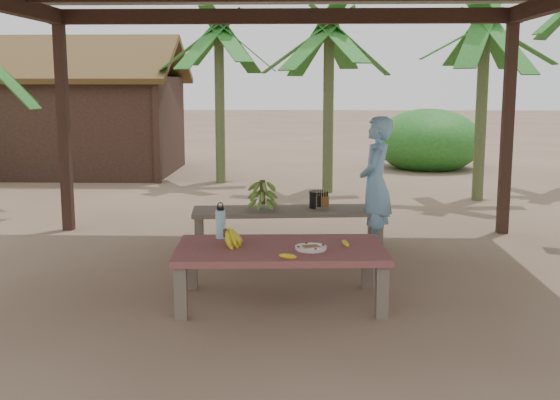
{
  "coord_description": "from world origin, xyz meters",
  "views": [
    {
      "loc": [
        0.28,
        -6.56,
        1.92
      ],
      "look_at": [
        0.04,
        0.01,
        0.8
      ],
      "focal_mm": 45.0,
      "sensor_mm": 36.0,
      "label": 1
    }
  ],
  "objects_px": {
    "ripe_banana_bunch": "(225,237)",
    "plate": "(311,248)",
    "bench": "(288,214)",
    "woman": "(376,184)",
    "water_flask": "(221,223)",
    "work_table": "(281,254)",
    "cooking_pot": "(319,200)"
  },
  "relations": [
    {
      "from": "plate",
      "to": "cooking_pot",
      "type": "bearing_deg",
      "value": 87.25
    },
    {
      "from": "ripe_banana_bunch",
      "to": "cooking_pot",
      "type": "xyz_separation_m",
      "value": [
        0.85,
        2.17,
        -0.04
      ]
    },
    {
      "from": "cooking_pot",
      "to": "work_table",
      "type": "bearing_deg",
      "value": -99.71
    },
    {
      "from": "plate",
      "to": "water_flask",
      "type": "xyz_separation_m",
      "value": [
        -0.82,
        0.43,
        0.12
      ]
    },
    {
      "from": "plate",
      "to": "cooking_pot",
      "type": "xyz_separation_m",
      "value": [
        0.11,
        2.28,
        0.03
      ]
    },
    {
      "from": "bench",
      "to": "woman",
      "type": "xyz_separation_m",
      "value": [
        1.0,
        -0.06,
        0.37
      ]
    },
    {
      "from": "ripe_banana_bunch",
      "to": "bench",
      "type": "bearing_deg",
      "value": 76.55
    },
    {
      "from": "ripe_banana_bunch",
      "to": "woman",
      "type": "distance_m",
      "value": 2.52
    },
    {
      "from": "cooking_pot",
      "to": "woman",
      "type": "height_order",
      "value": "woman"
    },
    {
      "from": "water_flask",
      "to": "woman",
      "type": "xyz_separation_m",
      "value": [
        1.57,
        1.7,
        0.12
      ]
    },
    {
      "from": "bench",
      "to": "cooking_pot",
      "type": "xyz_separation_m",
      "value": [
        0.36,
        0.09,
        0.15
      ]
    },
    {
      "from": "plate",
      "to": "water_flask",
      "type": "height_order",
      "value": "water_flask"
    },
    {
      "from": "plate",
      "to": "bench",
      "type": "bearing_deg",
      "value": 96.46
    },
    {
      "from": "water_flask",
      "to": "work_table",
      "type": "bearing_deg",
      "value": -29.9
    },
    {
      "from": "water_flask",
      "to": "woman",
      "type": "bearing_deg",
      "value": 47.23
    },
    {
      "from": "work_table",
      "to": "plate",
      "type": "distance_m",
      "value": 0.3
    },
    {
      "from": "bench",
      "to": "woman",
      "type": "bearing_deg",
      "value": -9.12
    },
    {
      "from": "work_table",
      "to": "water_flask",
      "type": "distance_m",
      "value": 0.68
    },
    {
      "from": "water_flask",
      "to": "cooking_pot",
      "type": "xyz_separation_m",
      "value": [
        0.93,
        1.85,
        -0.1
      ]
    },
    {
      "from": "bench",
      "to": "plate",
      "type": "relative_size",
      "value": 8.24
    },
    {
      "from": "bench",
      "to": "woman",
      "type": "relative_size",
      "value": 1.47
    },
    {
      "from": "work_table",
      "to": "water_flask",
      "type": "height_order",
      "value": "water_flask"
    },
    {
      "from": "cooking_pot",
      "to": "woman",
      "type": "distance_m",
      "value": 0.7
    },
    {
      "from": "ripe_banana_bunch",
      "to": "cooking_pot",
      "type": "distance_m",
      "value": 2.33
    },
    {
      "from": "work_table",
      "to": "cooking_pot",
      "type": "height_order",
      "value": "cooking_pot"
    },
    {
      "from": "ripe_banana_bunch",
      "to": "plate",
      "type": "height_order",
      "value": "ripe_banana_bunch"
    },
    {
      "from": "ripe_banana_bunch",
      "to": "cooking_pot",
      "type": "bearing_deg",
      "value": 68.5
    },
    {
      "from": "work_table",
      "to": "woman",
      "type": "relative_size",
      "value": 1.21
    },
    {
      "from": "woman",
      "to": "plate",
      "type": "bearing_deg",
      "value": -4.91
    },
    {
      "from": "bench",
      "to": "cooking_pot",
      "type": "bearing_deg",
      "value": 8.83
    },
    {
      "from": "woman",
      "to": "ripe_banana_bunch",
      "type": "bearing_deg",
      "value": -22.05
    },
    {
      "from": "plate",
      "to": "cooking_pot",
      "type": "distance_m",
      "value": 2.29
    }
  ]
}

